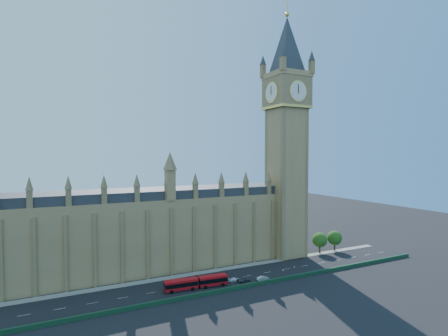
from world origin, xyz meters
name	(u,v)px	position (x,y,z in m)	size (l,w,h in m)	color
ground	(214,282)	(0.00, 0.00, 0.00)	(400.00, 400.00, 0.00)	black
palace_westminster	(120,232)	(-25.00, 22.00, 13.86)	(120.00, 20.00, 28.00)	#987749
elizabeth_tower	(286,118)	(38.00, 13.99, 54.56)	(20.59, 20.59, 105.00)	#987749
bridge_parapet	(227,290)	(0.00, -9.00, 0.60)	(160.00, 0.60, 1.20)	#1E4C2D
kerb_north	(202,272)	(0.00, 9.50, 0.08)	(160.00, 3.00, 0.16)	gray
tree_east_near	(320,239)	(52.22, 10.08, 5.64)	(6.00, 6.00, 8.50)	#382619
tree_east_far	(335,237)	(60.22, 10.08, 5.64)	(6.00, 6.00, 8.50)	#382619
red_bus	(196,283)	(-7.02, -2.76, 1.72)	(19.36, 4.52, 3.26)	red
car_grey	(244,279)	(8.44, -4.19, 0.75)	(1.76, 4.37, 1.49)	#44474C
car_silver	(263,278)	(14.62, -5.73, 0.67)	(1.41, 4.04, 1.33)	#B5B8BD
car_white	(235,280)	(6.00, -2.84, 0.61)	(1.71, 4.22, 1.22)	white
cone_a	(294,267)	(30.97, -0.78, 0.32)	(0.44, 0.44, 0.64)	black
cone_b	(283,270)	(25.44, -1.54, 0.35)	(0.47, 0.47, 0.71)	black
cone_c	(294,267)	(31.16, -0.41, 0.33)	(0.42, 0.42, 0.67)	black
cone_d	(258,277)	(14.00, -3.63, 0.31)	(0.49, 0.49, 0.63)	black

